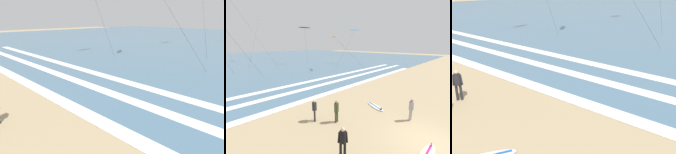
{
  "view_description": "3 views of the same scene",
  "coord_description": "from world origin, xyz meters",
  "views": [
    {
      "loc": [
        7.5,
        4.21,
        5.09
      ],
      "look_at": [
        1.25,
        10.46,
        2.47
      ],
      "focal_mm": 32.54,
      "sensor_mm": 36.0,
      "label": 1
    },
    {
      "loc": [
        -9.1,
        -1.48,
        5.42
      ],
      "look_at": [
        1.27,
        8.15,
        2.29
      ],
      "focal_mm": 24.58,
      "sensor_mm": 36.0,
      "label": 2
    },
    {
      "loc": [
        9.16,
        0.57,
        5.67
      ],
      "look_at": [
        1.4,
        9.66,
        1.39
      ],
      "focal_mm": 42.78,
      "sensor_mm": 36.0,
      "label": 3
    }
  ],
  "objects": [
    {
      "name": "wave_foam_outer_break",
      "position": [
        -1.66,
        16.13,
        0.01
      ],
      "size": [
        59.6,
        0.96,
        0.01
      ],
      "primitive_type": "cube",
      "color": "white",
      "rests_on": "ocean_surface"
    },
    {
      "name": "wave_foam_mid_break",
      "position": [
        -0.06,
        13.47,
        0.01
      ],
      "size": [
        58.34,
        0.91,
        0.01
      ],
      "primitive_type": "cube",
      "color": "white",
      "rests_on": "ocean_surface"
    },
    {
      "name": "wave_foam_shoreline",
      "position": [
        0.07,
        10.32,
        0.01
      ],
      "size": [
        50.71,
        0.91,
        0.01
      ],
      "primitive_type": "cube",
      "color": "white",
      "rests_on": "ocean_surface"
    }
  ]
}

